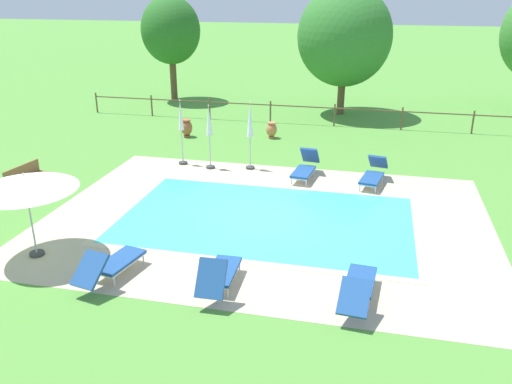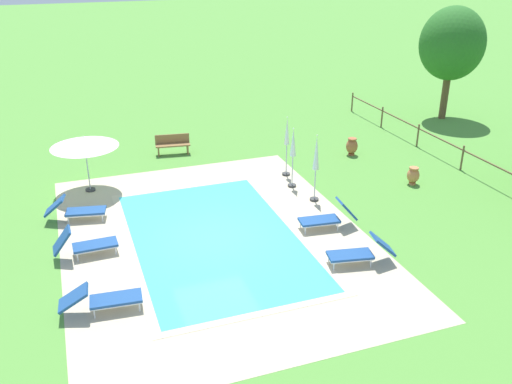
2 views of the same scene
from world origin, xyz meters
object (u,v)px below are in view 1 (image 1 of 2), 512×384
Objects in this scene: wooden_bench_lawn_side at (26,178)px; terracotta_urn_near_fence at (272,130)px; sun_lounger_north_near_steps at (305,167)px; patio_umbrella_closed_row_west at (209,127)px; patio_umbrella_closed_row_mid_west at (250,126)px; patio_umbrella_closed_row_centre at (181,124)px; tree_centre at (345,36)px; terracotta_urn_by_tree at (187,128)px; sun_lounger_north_end at (220,273)px; sun_lounger_north_mid at (111,264)px; sun_lounger_north_far at (373,174)px; sun_lounger_south_near_corner at (358,286)px; patio_umbrella_open_foreground at (25,182)px; tree_far_west at (171,31)px.

wooden_bench_lawn_side is 2.21× the size of terracotta_urn_near_fence.
sun_lounger_north_near_steps reaches higher than terracotta_urn_near_fence.
wooden_bench_lawn_side is (-8.62, -3.29, 0.07)m from sun_lounger_north_near_steps.
patio_umbrella_closed_row_west is 1.46m from patio_umbrella_closed_row_mid_west.
sun_lounger_north_near_steps is 2.77× the size of terracotta_urn_near_fence.
patio_umbrella_closed_row_centre is 0.38× the size of tree_centre.
terracotta_urn_by_tree reaches higher than terracotta_urn_near_fence.
sun_lounger_north_end is at bearing -70.94° from patio_umbrella_closed_row_west.
patio_umbrella_closed_row_centre is at bearing -179.20° from patio_umbrella_closed_row_mid_west.
sun_lounger_north_far reaches higher than sun_lounger_north_mid.
terracotta_urn_by_tree is (-2.30, 3.83, -1.12)m from patio_umbrella_closed_row_west.
patio_umbrella_closed_row_west reaches higher than sun_lounger_south_near_corner.
terracotta_urn_by_tree is at bearing 90.56° from patio_umbrella_open_foreground.
patio_umbrella_closed_row_centre is (-4.67, 0.49, 1.14)m from sun_lounger_north_near_steps.
tree_far_west reaches higher than patio_umbrella_open_foreground.
tree_far_west reaches higher than patio_umbrella_closed_row_mid_west.
patio_umbrella_closed_row_centre is (-1.15, 0.23, -0.00)m from patio_umbrella_closed_row_west.
sun_lounger_south_near_corner is at bearing -54.99° from terracotta_urn_by_tree.
patio_umbrella_open_foreground is 0.98× the size of patio_umbrella_closed_row_mid_west.
sun_lounger_north_near_steps is at bearing -6.01° from patio_umbrella_closed_row_centre.
patio_umbrella_open_foreground reaches higher than sun_lounger_south_near_corner.
patio_umbrella_closed_row_west is at bearing -107.06° from terracotta_urn_near_fence.
sun_lounger_north_mid is at bearing -39.67° from wooden_bench_lawn_side.
tree_centre is at bearing 75.24° from patio_umbrella_closed_row_mid_west.
sun_lounger_north_mid is 0.84× the size of patio_umbrella_closed_row_centre.
sun_lounger_north_mid is 2.93× the size of terracotta_urn_near_fence.
sun_lounger_north_near_steps is 0.82× the size of patio_umbrella_closed_row_west.
sun_lounger_north_near_steps reaches higher than sun_lounger_north_far.
tree_far_west reaches higher than sun_lounger_north_mid.
sun_lounger_north_end is 5.15m from patio_umbrella_open_foreground.
sun_lounger_north_far reaches higher than wooden_bench_lawn_side.
sun_lounger_north_mid is at bearing -80.79° from patio_umbrella_closed_row_centre.
patio_umbrella_closed_row_west is 10.80m from tree_centre.
sun_lounger_south_near_corner is 12.80m from terracotta_urn_near_fence.
sun_lounger_north_end is 0.32× the size of tree_far_west.
terracotta_urn_by_tree is at bearing 152.76° from sun_lounger_north_far.
sun_lounger_south_near_corner is at bearing -48.82° from patio_umbrella_closed_row_centre.
tree_far_west is (-5.89, 19.04, 3.50)m from sun_lounger_north_mid.
sun_lounger_north_end is 8.26m from patio_umbrella_closed_row_mid_west.
wooden_bench_lawn_side is 0.27× the size of tree_far_west.
patio_umbrella_closed_row_mid_west is at bearing -43.59° from terracotta_urn_by_tree.
tree_centre is at bearing 87.60° from sun_lounger_north_near_steps.
terracotta_urn_by_tree is (2.79, 7.37, -0.05)m from wooden_bench_lawn_side.
tree_centre is at bearing 85.96° from sun_lounger_north_end.
sun_lounger_north_far is at bearing -47.37° from terracotta_urn_near_fence.
patio_umbrella_open_foreground reaches higher than terracotta_urn_near_fence.
tree_far_west is (-8.41, 18.93, 3.48)m from sun_lounger_north_end.
patio_umbrella_closed_row_west is 1.52× the size of wooden_bench_lawn_side.
terracotta_urn_by_tree is (-8.14, 4.19, 0.04)m from sun_lounger_north_far.
sun_lounger_north_far is (2.32, -0.11, -0.01)m from sun_lounger_north_near_steps.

